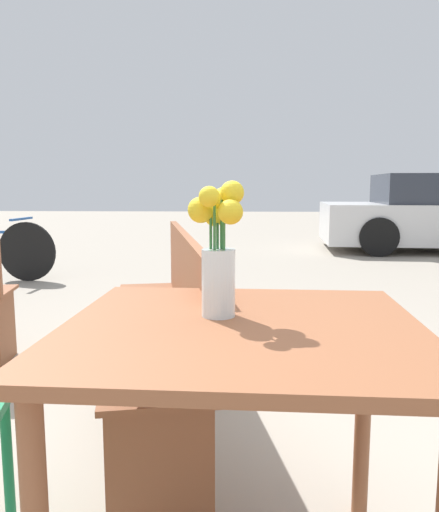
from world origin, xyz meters
TOP-DOWN VIEW (x-y plane):
  - table_front at (0.00, -0.00)m, footprint 0.90×0.85m
  - flower_vase at (-0.06, 0.07)m, footprint 0.14×0.15m
  - bench_near at (-0.34, 1.06)m, footprint 0.72×1.87m

SIDE VIEW (x-z plane):
  - bench_near at x=-0.34m, z-range 0.05..0.90m
  - table_front at x=0.00m, z-range 0.26..1.00m
  - flower_vase at x=-0.06m, z-range 0.73..1.08m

